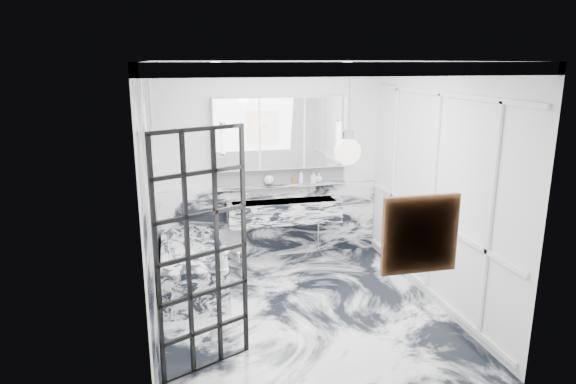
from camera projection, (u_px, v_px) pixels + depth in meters
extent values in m
plane|color=silver|center=(301.00, 310.00, 5.94)|extent=(3.60, 3.60, 0.00)
plane|color=white|center=(303.00, 61.00, 5.24)|extent=(3.60, 3.60, 0.00)
plane|color=white|center=(270.00, 162.00, 7.28)|extent=(3.60, 0.00, 3.60)
plane|color=white|center=(362.00, 252.00, 3.89)|extent=(3.60, 0.00, 3.60)
plane|color=white|center=(150.00, 203.00, 5.23)|extent=(0.00, 3.60, 3.60)
plane|color=white|center=(435.00, 185.00, 5.94)|extent=(0.00, 3.60, 3.60)
cube|color=silver|center=(271.00, 221.00, 7.48)|extent=(3.18, 0.05, 1.05)
cube|color=silver|center=(152.00, 208.00, 5.25)|extent=(0.02, 3.56, 2.68)
cube|color=white|center=(433.00, 194.00, 5.96)|extent=(0.03, 3.40, 2.30)
imported|color=#8C5919|center=(301.00, 177.00, 7.35)|extent=(0.08, 0.08, 0.19)
imported|color=#4C4C51|center=(313.00, 177.00, 7.39)|extent=(0.10, 0.10, 0.17)
imported|color=silver|center=(319.00, 178.00, 7.42)|extent=(0.14, 0.14, 0.13)
sphere|color=white|center=(269.00, 180.00, 7.25)|extent=(0.14, 0.14, 0.14)
cylinder|color=#8C5919|center=(294.00, 180.00, 7.34)|extent=(0.04, 0.04, 0.10)
cylinder|color=silver|center=(224.00, 262.00, 5.75)|extent=(0.09, 0.09, 0.12)
cube|color=#B26912|center=(420.00, 234.00, 4.02)|extent=(0.53, 0.05, 0.53)
sphere|color=white|center=(348.00, 152.00, 4.21)|extent=(0.22, 0.22, 0.22)
cube|color=silver|center=(284.00, 211.00, 7.25)|extent=(1.60, 0.45, 0.30)
cube|color=silver|center=(281.00, 185.00, 7.32)|extent=(1.90, 0.14, 0.04)
cube|color=white|center=(280.00, 175.00, 7.35)|extent=(1.90, 0.03, 0.23)
cube|color=white|center=(281.00, 133.00, 7.14)|extent=(1.90, 0.16, 1.00)
cylinder|color=white|center=(223.00, 139.00, 6.88)|extent=(0.07, 0.07, 0.40)
cylinder|color=white|center=(339.00, 135.00, 7.24)|extent=(0.07, 0.07, 0.40)
cube|color=silver|center=(193.00, 268.00, 6.45)|extent=(0.75, 1.65, 0.55)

